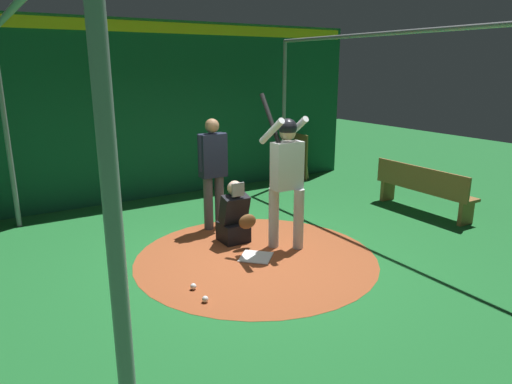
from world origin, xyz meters
The scene contains 12 objects.
ground_plane centered at (0.00, 0.00, 0.00)m, with size 25.24×25.24×0.00m, color #1E6B2D.
dirt_circle centered at (0.00, 0.00, 0.00)m, with size 3.35×3.35×0.01m, color #9E4C28.
home_plate centered at (0.00, 0.00, 0.01)m, with size 0.42×0.42×0.01m, color white.
batter centered at (-0.11, 0.57, 1.16)m, with size 0.68×0.49×2.21m.
catcher centered at (-0.68, 0.05, 0.38)m, with size 0.58×0.40×0.96m.
umpire centered at (-1.41, 0.06, 1.01)m, with size 0.22×0.49×1.79m.
back_wall centered at (-3.81, 0.00, 1.73)m, with size 0.23×9.24×3.43m.
cage_frame centered at (0.00, 0.00, 2.22)m, with size 6.47×5.42×3.11m.
bat_rack centered at (-3.56, 3.36, 0.49)m, with size 0.70×0.20×1.05m.
bench centered at (-0.22, 3.67, 0.45)m, with size 1.97×0.36×0.85m.
baseball_0 centered at (0.42, -1.14, 0.04)m, with size 0.07×0.07×0.07m, color white.
baseball_1 centered at (0.77, -1.15, 0.04)m, with size 0.07×0.07×0.07m, color white.
Camera 1 is at (5.09, -3.13, 2.59)m, focal length 32.52 mm.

